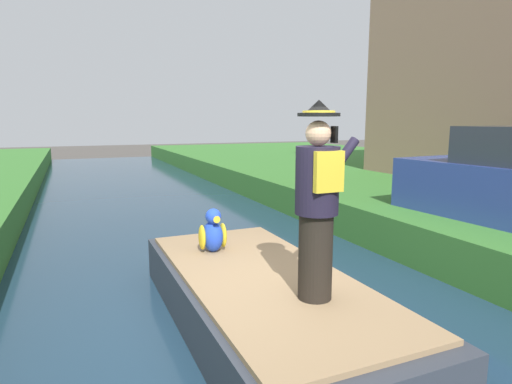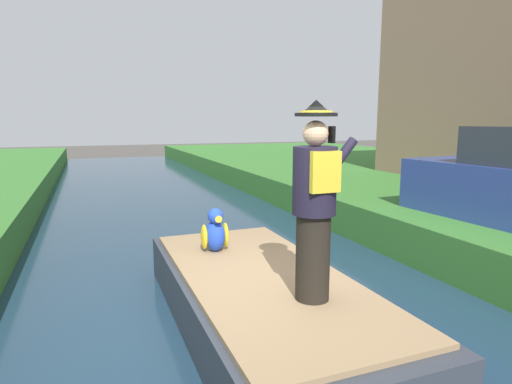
# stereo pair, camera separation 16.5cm
# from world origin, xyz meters

# --- Properties ---
(ground_plane) EXTENTS (80.00, 80.00, 0.00)m
(ground_plane) POSITION_xyz_m (0.00, 0.00, 0.00)
(ground_plane) COLOR #4C4742
(canal_water) EXTENTS (5.80, 48.00, 0.10)m
(canal_water) POSITION_xyz_m (0.00, 0.00, 0.05)
(canal_water) COLOR #1E384C
(canal_water) RESTS_ON ground
(boat) EXTENTS (1.80, 4.20, 0.61)m
(boat) POSITION_xyz_m (0.00, 0.21, 0.40)
(boat) COLOR #333842
(boat) RESTS_ON canal_water
(person_pirate) EXTENTS (0.61, 0.42, 1.85)m
(person_pirate) POSITION_xyz_m (0.19, -0.58, 1.64)
(person_pirate) COLOR black
(person_pirate) RESTS_ON boat
(parrot_plush) EXTENTS (0.36, 0.34, 0.57)m
(parrot_plush) POSITION_xyz_m (-0.26, 1.21, 0.95)
(parrot_plush) COLOR blue
(parrot_plush) RESTS_ON boat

